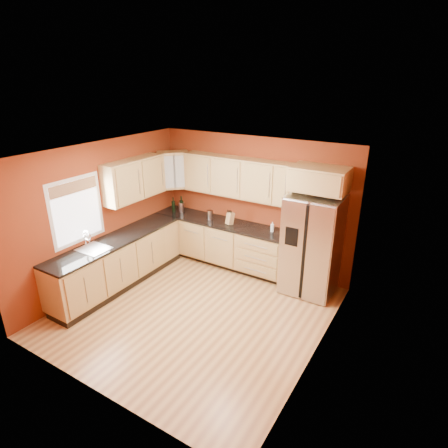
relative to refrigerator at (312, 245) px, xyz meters
The scene contains 23 objects.
floor 2.29m from the refrigerator, 129.72° to the right, with size 4.00×4.00×0.00m, color #9F6C3D.
ceiling 2.72m from the refrigerator, 129.72° to the right, with size 4.00×4.00×0.00m, color white.
wall_back 1.46m from the refrigerator, 164.48° to the left, with size 4.00×0.04×2.60m, color maroon.
wall_front 3.89m from the refrigerator, 110.43° to the right, with size 4.00×0.04×2.60m, color maroon.
wall_left 3.75m from the refrigerator, 154.12° to the right, with size 0.04×4.00×2.60m, color maroon.
wall_right 1.80m from the refrigerator, 68.20° to the right, with size 0.04×4.00×2.60m, color maroon.
base_cabinets_back 1.95m from the refrigerator, behind, with size 2.90×0.60×0.88m, color tan.
base_cabinets_left 3.49m from the refrigerator, 151.95° to the right, with size 0.60×2.80×0.88m, color tan.
countertop_back 1.90m from the refrigerator, behind, with size 2.90×0.62×0.04m, color black.
countertop_left 3.45m from the refrigerator, 151.87° to the right, with size 0.62×2.80×0.04m, color black.
upper_cabinets_back 1.87m from the refrigerator, behind, with size 2.30×0.33×0.75m, color tan.
upper_cabinets_left 3.44m from the refrigerator, 164.22° to the right, with size 0.33×1.35×0.75m, color tan.
corner_upper_cabinet 3.16m from the refrigerator, behind, with size 0.62×0.33×0.75m, color tan.
over_fridge_cabinet 1.16m from the refrigerator, 90.00° to the left, with size 0.92×0.60×0.40m, color tan.
refrigerator is the anchor object (origin of this frame).
window 4.01m from the refrigerator, 147.46° to the right, with size 0.03×0.90×1.00m, color white.
sink_faucet 3.71m from the refrigerator, 145.05° to the right, with size 0.50×0.42×0.30m, color white, non-canonical shape.
canister_left 2.15m from the refrigerator, behind, with size 0.11×0.11×0.18m, color #A6A7AB.
canister_right 2.91m from the refrigerator, behind, with size 0.12×0.12×0.20m, color #A6A7AB.
wine_bottle_a 3.06m from the refrigerator, behind, with size 0.07×0.07×0.32m, color black, non-canonical shape.
wine_bottle_b 2.92m from the refrigerator, behind, with size 0.08×0.08×0.34m, color black, non-canonical shape.
knife_block 1.67m from the refrigerator, behind, with size 0.12×0.11×0.24m, color tan.
soap_dispenser 0.83m from the refrigerator, behind, with size 0.06×0.06×0.19m, color white.
Camera 1 is at (3.11, -4.19, 3.64)m, focal length 30.00 mm.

